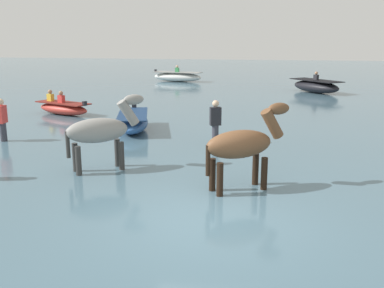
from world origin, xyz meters
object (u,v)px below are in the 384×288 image
object	(u,v)px
boat_mid_outer	(177,77)
person_onlooker_right	(215,125)
boat_far_inshore	(316,86)
boat_far_offshore	(63,108)
boat_near_port	(133,122)
horse_lead_grey	(101,132)
person_onlooker_left	(2,123)
horse_trailing_bay	(243,146)

from	to	relation	value
boat_mid_outer	person_onlooker_right	world-z (taller)	person_onlooker_right
boat_far_inshore	boat_far_offshore	distance (m)	14.44
boat_near_port	boat_far_offshore	bearing A→B (deg)	145.90
boat_near_port	boat_far_inshore	distance (m)	13.99
horse_lead_grey	person_onlooker_left	bearing A→B (deg)	150.45
boat_near_port	person_onlooker_right	size ratio (longest dim) A/B	1.83
person_onlooker_left	boat_far_offshore	bearing A→B (deg)	94.81
boat_far_offshore	person_onlooker_right	size ratio (longest dim) A/B	1.67
person_onlooker_left	horse_lead_grey	bearing A→B (deg)	-29.55
horse_trailing_bay	boat_far_offshore	xyz separation A→B (m)	(-7.98, 8.01, -0.67)
boat_far_inshore	person_onlooker_right	bearing A→B (deg)	-106.56
boat_far_inshore	horse_trailing_bay	bearing A→B (deg)	-99.43
boat_far_inshore	person_onlooker_right	size ratio (longest dim) A/B	2.02
boat_near_port	boat_far_inshore	size ratio (longest dim) A/B	0.90
horse_trailing_bay	boat_far_inshore	bearing A→B (deg)	80.57
horse_trailing_bay	person_onlooker_right	distance (m)	4.18
horse_lead_grey	horse_trailing_bay	bearing A→B (deg)	-13.15
person_onlooker_right	boat_mid_outer	bearing A→B (deg)	105.76
boat_far_inshore	boat_far_offshore	bearing A→B (deg)	-138.94
horse_trailing_bay	boat_mid_outer	distance (m)	23.18
boat_far_offshore	boat_near_port	bearing A→B (deg)	-34.10
horse_lead_grey	boat_far_inshore	distance (m)	17.86
person_onlooker_left	person_onlooker_right	size ratio (longest dim) A/B	1.00
horse_lead_grey	boat_near_port	world-z (taller)	horse_lead_grey
boat_mid_outer	boat_far_inshore	size ratio (longest dim) A/B	1.12
horse_trailing_bay	person_onlooker_left	world-z (taller)	horse_trailing_bay
boat_near_port	boat_far_offshore	distance (m)	4.66
boat_far_offshore	person_onlooker_left	world-z (taller)	person_onlooker_left
boat_far_inshore	person_onlooker_left	xyz separation A→B (m)	(-10.48, -14.34, 0.19)
person_onlooker_right	boat_far_offshore	bearing A→B (deg)	149.89
horse_lead_grey	person_onlooker_right	size ratio (longest dim) A/B	1.29
person_onlooker_right	boat_far_inshore	bearing A→B (deg)	73.44
horse_trailing_bay	horse_lead_grey	bearing A→B (deg)	166.85
person_onlooker_right	horse_trailing_bay	bearing A→B (deg)	-74.66
boat_mid_outer	person_onlooker_right	size ratio (longest dim) A/B	2.27
boat_near_port	horse_trailing_bay	bearing A→B (deg)	-52.59
horse_lead_grey	boat_far_inshore	world-z (taller)	horse_lead_grey
boat_near_port	boat_far_offshore	size ratio (longest dim) A/B	1.09
boat_mid_outer	person_onlooker_left	world-z (taller)	person_onlooker_left
boat_mid_outer	horse_trailing_bay	bearing A→B (deg)	-74.31
boat_far_inshore	boat_far_offshore	size ratio (longest dim) A/B	1.21
boat_mid_outer	boat_far_offshore	distance (m)	14.41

